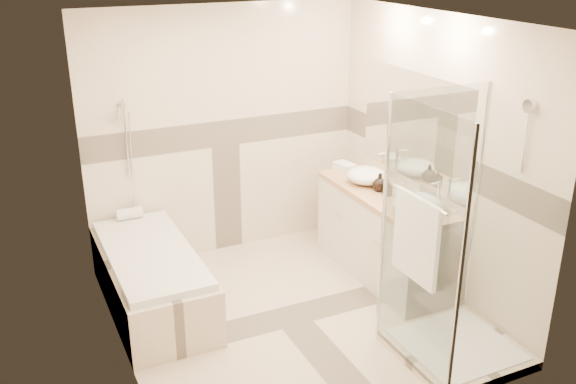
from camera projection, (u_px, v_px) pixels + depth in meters
name	position (u px, v px, depth m)	size (l,w,h in m)	color
room	(296.00, 179.00, 5.13)	(2.82, 3.02, 2.52)	beige
bathtub	(152.00, 276.00, 5.58)	(0.75, 1.70, 0.56)	beige
vanity	(383.00, 234.00, 6.10)	(0.58, 1.62, 0.85)	silver
shower_enclosure	(443.00, 296.00, 4.89)	(0.96, 0.93, 2.04)	beige
vessel_sink_near	(367.00, 175.00, 6.16)	(0.39, 0.39, 0.15)	white
vessel_sink_far	(417.00, 204.00, 5.48)	(0.42, 0.42, 0.17)	white
faucet_near	(386.00, 163.00, 6.22)	(0.12, 0.03, 0.29)	silver
faucet_far	(438.00, 193.00, 5.55)	(0.11, 0.03, 0.26)	silver
amenity_bottle_a	(388.00, 188.00, 5.86)	(0.07, 0.07, 0.15)	black
amenity_bottle_b	(380.00, 182.00, 5.97)	(0.13, 0.13, 0.17)	black
folded_towels	(345.00, 166.00, 6.53)	(0.14, 0.23, 0.07)	white
rolled_towel	(129.00, 214.00, 6.09)	(0.11, 0.11, 0.24)	white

